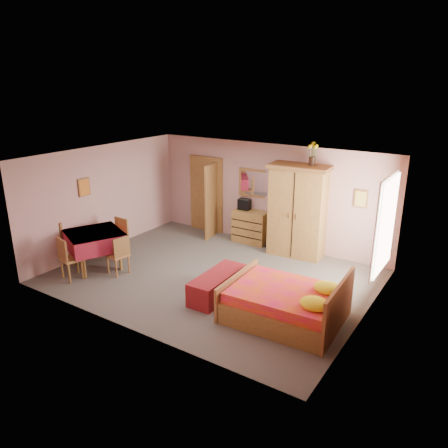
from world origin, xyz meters
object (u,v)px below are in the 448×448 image
Objects in this scene: dining_table at (96,250)px; chair_east at (118,255)px; chest_of_drawers at (251,227)px; wall_mirror at (256,183)px; floor_lamp at (271,208)px; stereo at (244,204)px; chair_north at (116,239)px; sunflower_vase at (313,154)px; bench at (217,285)px; chair_south at (72,258)px; wardrobe at (297,211)px; bed at (285,295)px; chair_west at (75,241)px.

chair_east is at bearing 4.69° from dining_table.
chest_of_drawers reaches higher than dining_table.
floor_lamp is (0.59, -0.23, -0.50)m from wall_mirror.
chair_north is (-1.93, -2.70, -0.52)m from stereo.
sunflower_vase reaches higher than floor_lamp.
chair_south is at bearing -161.22° from bench.
wardrobe is 4.28m from chair_east.
wall_mirror reaches higher than chair_east.
bed is at bearing 179.24° from chair_north.
chair_south is at bearing 94.97° from chair_north.
wall_mirror is 0.97× the size of chair_north.
floor_lamp reaches higher than dining_table.
chair_south is (-4.52, -0.99, 0.01)m from bed.
wardrobe is at bearing -7.54° from floor_lamp.
chest_of_drawers is 3.10m from bench.
stereo reaches higher than chair_north.
stereo is at bearing 128.72° from bed.
bed is 2.10× the size of chair_north.
floor_lamp reaches higher than chair_east.
chair_west is (-0.63, -0.05, 0.09)m from dining_table.
stereo is 0.21× the size of bench.
chest_of_drawers reaches higher than bench.
wall_mirror is at bearing 77.25° from chair_south.
bed is at bearing 26.12° from chair_south.
chair_west is 1.29m from chair_east.
sunflower_vase is (1.59, -0.23, 0.94)m from wall_mirror.
sunflower_vase reaches higher than dining_table.
floor_lamp is 0.76m from wardrobe.
chair_south is at bearing 150.19° from chair_east.
bed reaches higher than bench.
sunflower_vase is at bearing -1.26° from stereo.
chair_west is (-5.20, -0.37, 0.05)m from bed.
stereo is 4.46m from chair_south.
wardrobe is 4.37m from chair_north.
wardrobe is 2.32× the size of chair_south.
sunflower_vase is at bearing -0.07° from floor_lamp.
sunflower_vase reaches higher than bench.
chair_west is at bearing -130.71° from chest_of_drawers.
wall_mirror is 4.28m from dining_table.
stereo is at bearing 170.49° from wardrobe.
chair_east reaches higher than bench.
chair_east is at bearing -122.71° from floor_lamp.
stereo is at bearing 118.21° from chair_west.
floor_lamp is 3.54m from bed.
chest_of_drawers is 1.03× the size of chair_east.
wardrobe is 4.78m from dining_table.
stereo is 0.80m from floor_lamp.
sunflower_vase is 4.92m from chair_east.
chair_east is (0.65, -0.58, -0.04)m from chair_north.
bench is at bearing -83.13° from floor_lamp.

